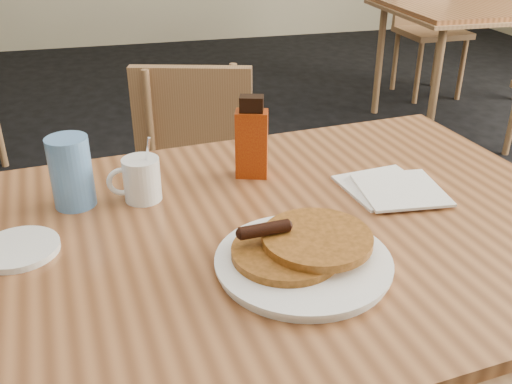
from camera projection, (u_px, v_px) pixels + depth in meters
main_table at (261, 246)px, 1.09m from camera, size 1.43×1.04×0.75m
neighbor_table at (496, 10)px, 3.38m from camera, size 1.33×0.91×0.75m
chair_main_far at (200, 179)px, 1.82m from camera, size 0.47×0.48×0.84m
chair_neighbor_far at (427, 15)px, 4.07m from camera, size 0.43×0.43×0.94m
pancake_plate at (302, 256)px, 0.95m from camera, size 0.30×0.30×0.07m
coffee_mug at (141, 179)px, 1.15m from camera, size 0.11×0.08×0.14m
syrup_bottle at (252, 140)px, 1.23m from camera, size 0.08×0.06×0.18m
napkin_stack at (392, 188)px, 1.20m from camera, size 0.21×0.22×0.01m
blue_tumbler at (71, 172)px, 1.12m from camera, size 0.09×0.09×0.14m
side_saucer at (18, 249)px, 1.00m from camera, size 0.16×0.16×0.01m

